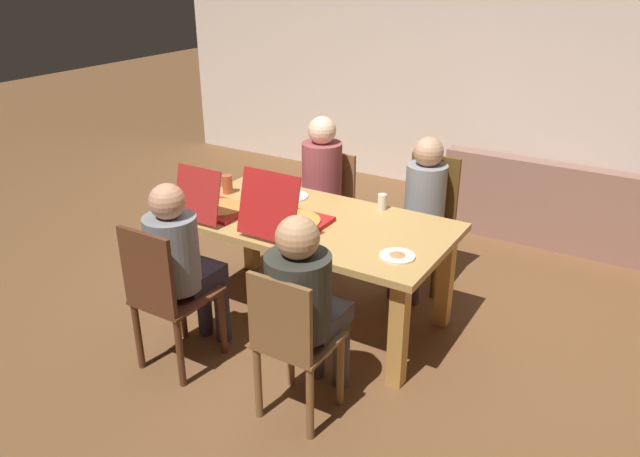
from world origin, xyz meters
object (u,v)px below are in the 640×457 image
at_px(person_2, 319,178).
at_px(person_3, 304,297).
at_px(drinking_glass_1, 227,184).
at_px(chair_3, 291,343).
at_px(chair_2, 327,201).
at_px(couch, 558,208).
at_px(pizza_box_1, 217,206).
at_px(plate_0, 397,255).
at_px(person_0, 422,203).
at_px(pizza_box_0, 289,220).
at_px(drinking_glass_2, 382,202).
at_px(person_1, 181,257).
at_px(dining_table, 312,235).
at_px(drinking_glass_0, 264,181).
at_px(chair_1, 166,295).
at_px(plate_1, 291,196).
at_px(chair_0, 428,214).

bearing_deg(person_2, person_3, -61.18).
bearing_deg(drinking_glass_1, chair_3, -40.10).
height_order(chair_2, couch, chair_2).
relative_size(pizza_box_1, plate_0, 2.13).
relative_size(person_0, plate_0, 5.58).
distance_m(pizza_box_0, drinking_glass_2, 0.71).
height_order(person_0, drinking_glass_1, person_0).
bearing_deg(chair_3, person_1, 170.30).
relative_size(dining_table, drinking_glass_1, 13.54).
height_order(chair_2, drinking_glass_2, chair_2).
relative_size(chair_2, drinking_glass_0, 6.90).
bearing_deg(chair_1, person_2, 90.00).
bearing_deg(drinking_glass_1, person_0, 28.31).
relative_size(pizza_box_1, plate_1, 1.81).
bearing_deg(person_3, pizza_box_0, 129.42).
height_order(chair_0, chair_1, chair_0).
bearing_deg(dining_table, pizza_box_0, -108.95).
bearing_deg(person_2, chair_2, 90.00).
bearing_deg(chair_2, plate_0, -44.70).
relative_size(chair_0, plate_0, 4.71).
relative_size(pizza_box_1, drinking_glass_0, 3.56).
xyz_separation_m(drinking_glass_1, couch, (1.99, 2.20, -0.54)).
bearing_deg(pizza_box_1, pizza_box_0, 5.91).
distance_m(chair_2, drinking_glass_1, 0.96).
bearing_deg(pizza_box_0, person_0, 61.73).
relative_size(person_0, drinking_glass_2, 10.62).
xyz_separation_m(dining_table, pizza_box_1, (-0.62, -0.24, 0.16)).
bearing_deg(chair_1, drinking_glass_1, 109.16).
xyz_separation_m(chair_3, pizza_box_0, (-0.52, 0.77, 0.31)).
bearing_deg(person_3, person_2, 118.82).
relative_size(chair_1, chair_3, 1.06).
distance_m(person_1, plate_1, 1.09).
xyz_separation_m(dining_table, chair_3, (0.46, -0.96, -0.14)).
xyz_separation_m(person_0, pizza_box_0, (-0.52, -0.97, 0.11)).
xyz_separation_m(person_1, person_2, (-0.00, 1.60, 0.02)).
height_order(chair_0, chair_2, chair_0).
relative_size(pizza_box_0, pizza_box_1, 1.18).
height_order(chair_0, person_3, person_3).
distance_m(pizza_box_1, drinking_glass_2, 1.14).
bearing_deg(couch, drinking_glass_2, -114.48).
bearing_deg(chair_2, drinking_glass_0, -106.37).
relative_size(dining_table, person_0, 1.58).
height_order(chair_2, pizza_box_0, pizza_box_0).
relative_size(chair_2, plate_0, 4.13).
bearing_deg(pizza_box_1, chair_1, -75.76).
height_order(dining_table, person_2, person_2).
distance_m(person_1, drinking_glass_1, 0.99).
bearing_deg(person_3, plate_1, 126.46).
relative_size(dining_table, person_3, 1.56).
distance_m(person_2, pizza_box_0, 1.06).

